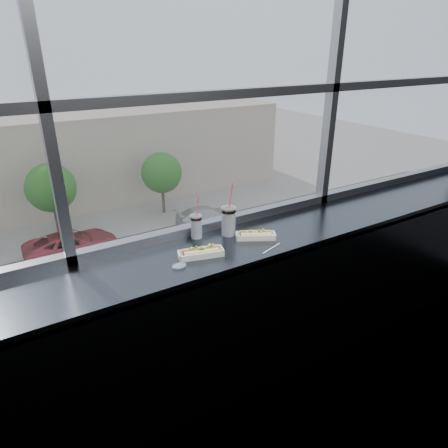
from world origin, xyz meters
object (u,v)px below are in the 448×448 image
hotdog_tray_right (256,235)px  soda_cup_left (196,225)px  hotdog_tray_left (201,252)px  car_near_d (203,271)px  car_far_c (206,213)px  soda_cup_right (229,220)px  car_far_b (71,240)px  tree_center (51,188)px  tree_right (162,173)px  car_near_e (300,241)px  loose_straw (271,248)px  car_near_c (36,320)px  wrapper (179,266)px

hotdog_tray_right → soda_cup_left: bearing=174.9°
hotdog_tray_left → car_near_d: 21.49m
soda_cup_left → car_far_c: bearing=61.5°
soda_cup_right → soda_cup_left: bearing=160.5°
soda_cup_right → car_far_b: bearing=84.5°
hotdog_tray_right → tree_center: hotdog_tray_right is taller
car_far_c → tree_right: bearing=32.8°
soda_cup_left → soda_cup_right: (0.21, -0.07, 0.02)m
soda_cup_left → soda_cup_right: soda_cup_right is taller
hotdog_tray_right → car_near_d: hotdog_tray_right is taller
car_near_e → tree_center: size_ratio=1.11×
soda_cup_right → tree_right: (10.86, 28.15, -8.58)m
hotdog_tray_left → tree_center: (2.47, 28.33, -8.29)m
loose_straw → car_near_c: (-1.08, 16.47, -10.95)m
soda_cup_left → wrapper: bearing=-131.8°
soda_cup_left → car_far_c: size_ratio=0.05×
car_near_c → hotdog_tray_left: bearing=-175.3°
car_near_c → car_near_e: (16.80, 0.00, -0.05)m
soda_cup_left → wrapper: 0.42m
soda_cup_left → soda_cup_right: bearing=-19.5°
car_far_c → car_near_c: bearing=126.5°
car_near_d → car_far_b: bearing=37.9°
car_near_c → car_near_e: size_ratio=1.04×
car_near_e → hotdog_tray_right: bearing=129.1°
loose_straw → car_near_e: 25.28m
soda_cup_right → tree_center: soda_cup_right is taller
loose_straw → car_near_e: size_ratio=0.03×
soda_cup_left → tree_center: size_ratio=0.05×
loose_straw → tree_center: bearing=67.6°
car_near_c → tree_right: 17.02m
wrapper → car_near_c: wrapper is taller
hotdog_tray_right → car_far_c: hotdog_tray_right is taller
tree_center → car_near_d: bearing=-63.1°
hotdog_tray_left → wrapper: (-0.17, -0.05, -0.02)m
car_near_e → tree_center: bearing=41.7°
hotdog_tray_left → tree_center: size_ratio=0.05×
soda_cup_left → hotdog_tray_right: bearing=-33.9°
car_near_c → wrapper: bearing=-175.9°
wrapper → car_far_c: wrapper is taller
hotdog_tray_right → car_near_d: 21.30m
soda_cup_right → tree_center: 29.45m
car_near_d → tree_right: tree_right is taller
hotdog_tray_left → tree_right: hotdog_tray_left is taller
tree_right → wrapper: bearing=-111.8°
soda_cup_right → car_near_c: size_ratio=0.06×
hotdog_tray_right → soda_cup_left: size_ratio=0.90×
car_far_c → car_near_c: (-13.80, -8.00, 0.14)m
soda_cup_left → car_near_e: 25.27m
soda_cup_right → tree_center: (2.17, 28.15, -8.37)m
loose_straw → car_far_b: bearing=66.5°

